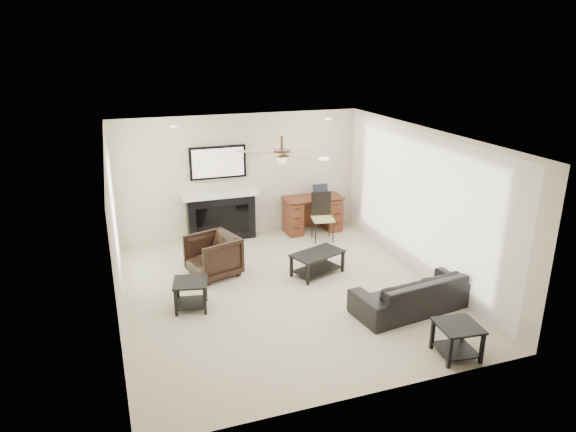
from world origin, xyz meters
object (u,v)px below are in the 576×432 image
(coffee_table, at_px, (317,263))
(desk, at_px, (313,214))
(sofa, at_px, (414,292))
(fireplace_unit, at_px, (220,195))
(armchair, at_px, (213,256))

(coffee_table, height_order, desk, desk)
(sofa, relative_size, fireplace_unit, 0.99)
(sofa, relative_size, coffee_table, 2.10)
(sofa, height_order, coffee_table, sofa)
(sofa, bearing_deg, fireplace_unit, -68.23)
(sofa, height_order, armchair, armchair)
(armchair, distance_m, fireplace_unit, 1.79)
(armchair, bearing_deg, sofa, 32.66)
(sofa, distance_m, armchair, 3.37)
(coffee_table, xyz_separation_m, fireplace_unit, (-1.21, 2.16, 0.75))
(sofa, distance_m, coffee_table, 1.84)
(coffee_table, relative_size, desk, 0.74)
(armchair, height_order, fireplace_unit, fireplace_unit)
(coffee_table, xyz_separation_m, desk, (0.71, 2.02, 0.18))
(coffee_table, bearing_deg, armchair, 141.26)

